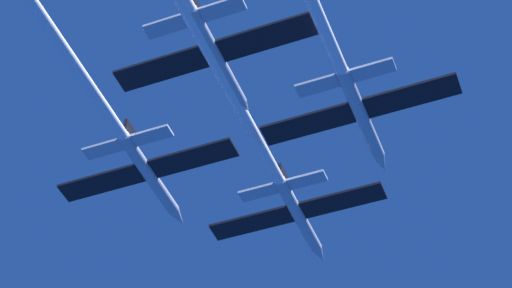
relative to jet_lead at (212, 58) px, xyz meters
name	(u,v)px	position (x,y,z in m)	size (l,w,h in m)	color
jet_lead	(212,58)	(0.00, 0.00, 0.00)	(15.90, 61.67, 2.63)	#B2BAC6
jet_left_wing	(33,4)	(-9.88, -9.45, -0.20)	(15.90, 61.05, 2.63)	#B2BAC6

